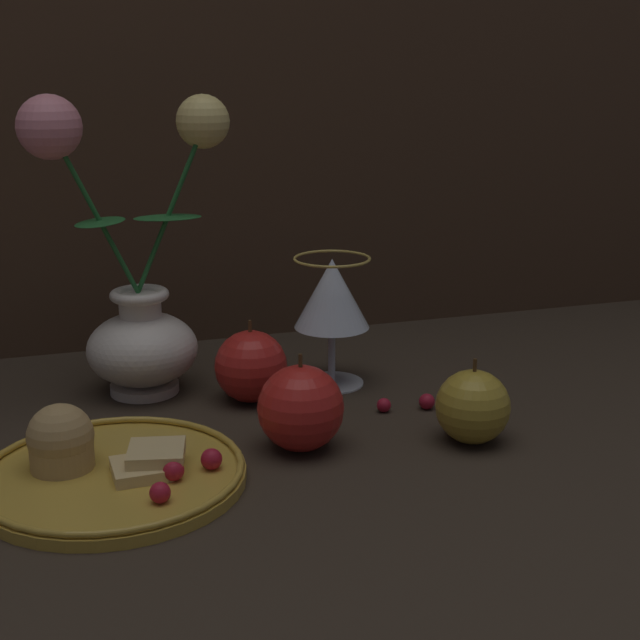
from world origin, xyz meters
TOP-DOWN VIEW (x-y plane):
  - ground_plane at (0.00, 0.00)m, footprint 2.40×2.40m
  - vase at (-0.07, 0.16)m, footprint 0.21×0.12m
  - plate_with_pastries at (-0.12, -0.05)m, footprint 0.22×0.22m
  - wine_glass at (0.14, 0.12)m, footprint 0.08×0.08m
  - apple_beside_vase at (0.21, -0.07)m, footprint 0.07×0.07m
  - apple_near_glass at (0.04, 0.09)m, footprint 0.08×0.08m
  - apple_at_table_edge at (0.06, -0.04)m, footprint 0.08×0.08m
  - berry_near_plate at (0.21, 0.02)m, footprint 0.02×0.02m
  - berry_front_center at (0.16, 0.02)m, footprint 0.01×0.01m
  - berry_by_glass_stem at (0.25, 0.05)m, footprint 0.02×0.02m
  - berry_under_candlestick at (0.07, 0.03)m, footprint 0.02×0.02m

SIDE VIEW (x-z plane):
  - ground_plane at x=0.00m, z-range 0.00..0.00m
  - berry_front_center at x=0.16m, z-range 0.00..0.01m
  - berry_by_glass_stem at x=0.25m, z-range 0.00..0.02m
  - berry_near_plate at x=0.21m, z-range 0.00..0.02m
  - berry_under_candlestick at x=0.07m, z-range 0.00..0.02m
  - plate_with_pastries at x=-0.12m, z-range -0.02..0.05m
  - apple_beside_vase at x=0.21m, z-range -0.01..0.08m
  - apple_near_glass at x=0.04m, z-range -0.01..0.08m
  - apple_at_table_edge at x=0.06m, z-range -0.01..0.09m
  - wine_glass at x=0.14m, z-range 0.03..0.17m
  - vase at x=-0.07m, z-range -0.04..0.27m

